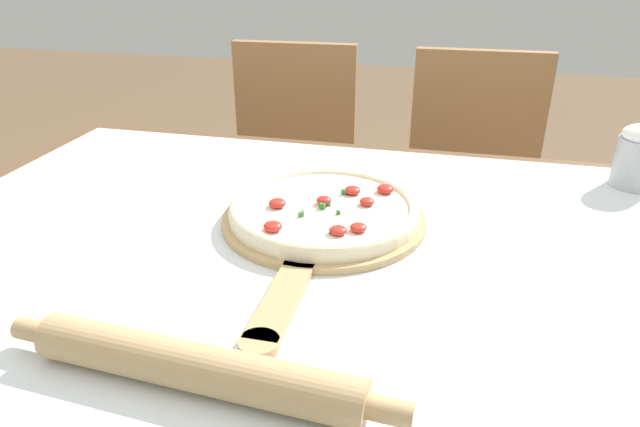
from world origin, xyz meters
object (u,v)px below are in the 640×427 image
at_px(pizza, 324,209).
at_px(flour_cup, 639,156).
at_px(chair_left, 290,170).
at_px(pizza_peel, 321,225).
at_px(chair_right, 471,186).
at_px(rolling_pin, 196,367).

xyz_separation_m(pizza, flour_cup, (0.54, 0.29, 0.04)).
bearing_deg(flour_cup, chair_left, 150.49).
bearing_deg(pizza_peel, flour_cup, 29.82).
bearing_deg(pizza_peel, chair_right, 71.07).
height_order(pizza_peel, chair_right, chair_right).
height_order(rolling_pin, chair_left, chair_left).
height_order(pizza_peel, flour_cup, flour_cup).
xyz_separation_m(pizza_peel, chair_left, (-0.28, 0.78, -0.23)).
relative_size(rolling_pin, chair_right, 0.52).
bearing_deg(chair_right, pizza_peel, -110.09).
height_order(pizza, chair_right, chair_right).
bearing_deg(pizza_peel, pizza, 89.01).
bearing_deg(rolling_pin, flour_cup, 50.05).
relative_size(pizza, flour_cup, 2.61).
bearing_deg(chair_left, pizza_peel, -72.34).
xyz_separation_m(pizza_peel, pizza, (0.00, 0.02, 0.02)).
bearing_deg(flour_cup, rolling_pin, -129.95).
distance_m(pizza, chair_left, 0.84).
height_order(pizza_peel, rolling_pin, rolling_pin).
relative_size(pizza, chair_left, 0.36).
bearing_deg(chair_right, chair_left, 178.84).
bearing_deg(pizza_peel, chair_left, 110.01).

